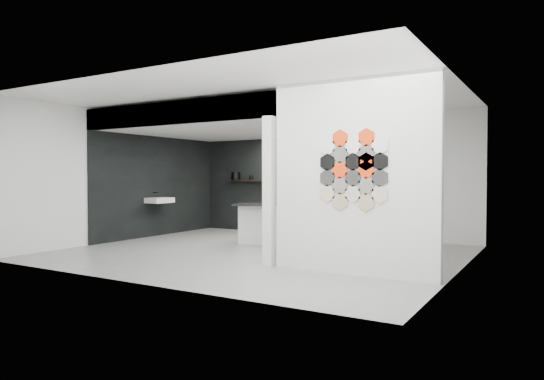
{
  "coord_description": "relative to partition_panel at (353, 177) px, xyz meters",
  "views": [
    {
      "loc": [
        4.75,
        -7.53,
        1.41
      ],
      "look_at": [
        0.1,
        0.3,
        1.15
      ],
      "focal_mm": 32.0,
      "sensor_mm": 36.0,
      "label": 1
    }
  ],
  "objects": [
    {
      "name": "floor",
      "position": [
        -2.23,
        1.0,
        -1.4
      ],
      "size": [
        7.0,
        6.0,
        0.01
      ],
      "primitive_type": "cube",
      "color": "slate"
    },
    {
      "name": "partition_panel",
      "position": [
        0.0,
        0.0,
        0.0
      ],
      "size": [
        2.45,
        0.15,
        2.8
      ],
      "primitive_type": "cube",
      "color": "silver",
      "rests_on": "floor"
    },
    {
      "name": "bay_clad_back",
      "position": [
        -3.52,
        3.97,
        -0.22
      ],
      "size": [
        4.4,
        0.04,
        2.35
      ],
      "primitive_type": "cube",
      "color": "black",
      "rests_on": "floor"
    },
    {
      "name": "bay_clad_left",
      "position": [
        -5.7,
        2.0,
        -0.22
      ],
      "size": [
        0.04,
        4.0,
        2.35
      ],
      "primitive_type": "cube",
      "color": "black",
      "rests_on": "floor"
    },
    {
      "name": "bulkhead",
      "position": [
        -3.52,
        2.0,
        1.15
      ],
      "size": [
        4.4,
        4.0,
        0.4
      ],
      "primitive_type": "cube",
      "color": "silver",
      "rests_on": "corner_column"
    },
    {
      "name": "corner_column",
      "position": [
        -1.41,
        0.0,
        -0.22
      ],
      "size": [
        0.16,
        0.16,
        2.35
      ],
      "primitive_type": "cube",
      "color": "silver",
      "rests_on": "floor"
    },
    {
      "name": "fascia_beam",
      "position": [
        -3.52,
        0.08,
        1.15
      ],
      "size": [
        4.4,
        0.16,
        0.4
      ],
      "primitive_type": "cube",
      "color": "silver",
      "rests_on": "corner_column"
    },
    {
      "name": "wall_basin",
      "position": [
        -5.46,
        1.8,
        -0.55
      ],
      "size": [
        0.4,
        0.6,
        0.12
      ],
      "primitive_type": "cube",
      "color": "silver",
      "rests_on": "bay_clad_left"
    },
    {
      "name": "display_shelf",
      "position": [
        -3.43,
        3.87,
        -0.1
      ],
      "size": [
        3.0,
        0.15,
        0.04
      ],
      "primitive_type": "cube",
      "color": "black",
      "rests_on": "bay_clad_back"
    },
    {
      "name": "kitchen_island",
      "position": [
        -2.61,
        2.17,
        -0.97
      ],
      "size": [
        1.73,
        1.22,
        1.28
      ],
      "rotation": [
        0.0,
        0.0,
        0.37
      ],
      "color": "silver",
      "rests_on": "floor"
    },
    {
      "name": "stockpot",
      "position": [
        -4.75,
        3.87,
        0.02
      ],
      "size": [
        0.24,
        0.24,
        0.19
      ],
      "primitive_type": "cylinder",
      "rotation": [
        0.0,
        0.0,
        0.02
      ],
      "color": "black",
      "rests_on": "display_shelf"
    },
    {
      "name": "kettle",
      "position": [
        -2.63,
        3.87,
        0.0
      ],
      "size": [
        0.19,
        0.19,
        0.16
      ],
      "primitive_type": "ellipsoid",
      "rotation": [
        0.0,
        0.0,
        0.0
      ],
      "color": "black",
      "rests_on": "display_shelf"
    },
    {
      "name": "glass_bowl",
      "position": [
        -2.08,
        3.87,
        -0.02
      ],
      "size": [
        0.18,
        0.18,
        0.11
      ],
      "primitive_type": "cylinder",
      "rotation": [
        0.0,
        0.0,
        -0.13
      ],
      "color": "gray",
      "rests_on": "display_shelf"
    },
    {
      "name": "glass_vase",
      "position": [
        -2.08,
        3.87,
        -0.01
      ],
      "size": [
        0.12,
        0.12,
        0.14
      ],
      "primitive_type": "cylinder",
      "rotation": [
        0.0,
        0.0,
        0.21
      ],
      "color": "gray",
      "rests_on": "display_shelf"
    },
    {
      "name": "bottle_dark",
      "position": [
        -3.66,
        3.87,
        -0.01
      ],
      "size": [
        0.07,
        0.07,
        0.15
      ],
      "primitive_type": "cylinder",
      "rotation": [
        0.0,
        0.0,
        -0.39
      ],
      "color": "black",
      "rests_on": "display_shelf"
    },
    {
      "name": "utensil_cup",
      "position": [
        -4.28,
        3.87,
        -0.03
      ],
      "size": [
        0.1,
        0.1,
        0.11
      ],
      "primitive_type": "cylinder",
      "rotation": [
        0.0,
        0.0,
        0.24
      ],
      "color": "black",
      "rests_on": "display_shelf"
    },
    {
      "name": "hex_tile_cluster",
      "position": [
        0.03,
        -0.09,
        0.1
      ],
      "size": [
        1.04,
        0.02,
        1.16
      ],
      "color": "beige",
      "rests_on": "partition_panel"
    }
  ]
}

